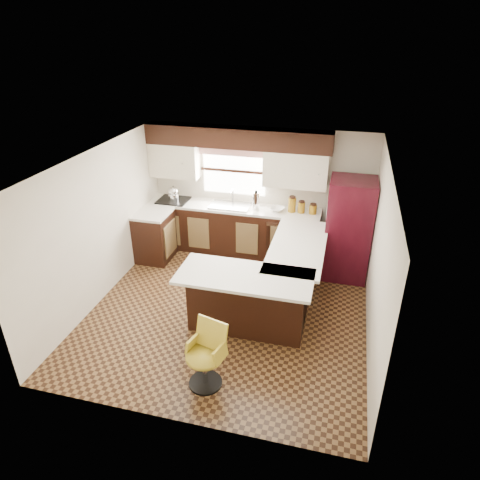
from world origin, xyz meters
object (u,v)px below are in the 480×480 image
(bar_chair, at_px, (204,357))
(peninsula_long, at_px, (293,272))
(peninsula_return, at_px, (247,301))
(refrigerator, at_px, (348,229))

(bar_chair, bearing_deg, peninsula_long, 86.14)
(peninsula_return, bearing_deg, refrigerator, 54.90)
(peninsula_return, bearing_deg, peninsula_long, 61.70)
(refrigerator, bearing_deg, bar_chair, -116.67)
(peninsula_long, height_order, peninsula_return, same)
(peninsula_long, distance_m, peninsula_return, 1.11)
(peninsula_long, bearing_deg, refrigerator, 48.67)
(peninsula_return, relative_size, refrigerator, 0.93)
(peninsula_long, xyz_separation_m, peninsula_return, (-0.53, -0.97, 0.00))
(peninsula_return, distance_m, bar_chair, 1.26)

